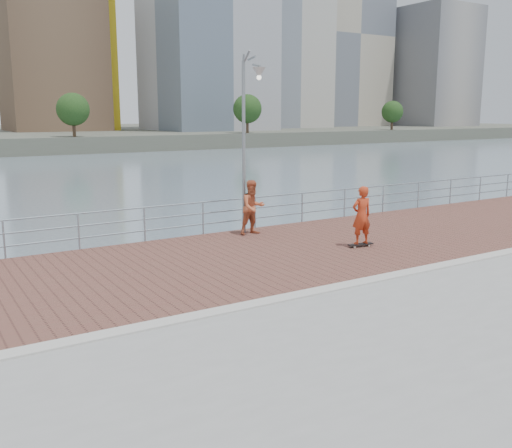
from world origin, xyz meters
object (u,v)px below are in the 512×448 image
guardrail (174,217)px  skateboarder (362,215)px  bystander (253,207)px  street_lamp (250,112)px

guardrail → skateboarder: 5.97m
bystander → skateboarder: bearing=-60.9°
bystander → street_lamp: bearing=-164.3°
street_lamp → skateboarder: bearing=-59.4°
street_lamp → skateboarder: size_ratio=3.22×
skateboarder → bystander: skateboarder is taller
street_lamp → bystander: (0.11, 0.03, -3.11)m
skateboarder → bystander: 3.76m
street_lamp → bystander: bearing=15.5°
skateboarder → bystander: size_ratio=0.97×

